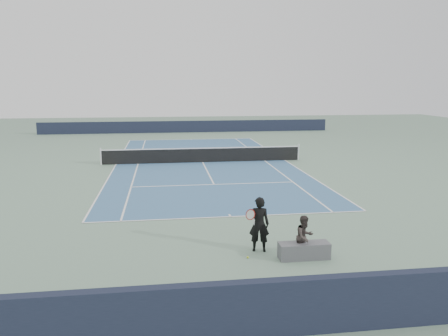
{
  "coord_description": "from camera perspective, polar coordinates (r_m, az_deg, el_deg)",
  "views": [
    {
      "loc": [
        -2.45,
        -27.73,
        5.02
      ],
      "look_at": [
        0.33,
        -7.7,
        1.1
      ],
      "focal_mm": 35.0,
      "sensor_mm": 36.0,
      "label": 1
    }
  ],
  "objects": [
    {
      "name": "tennis_ball",
      "position": [
        13.02,
        3.12,
        -11.57
      ],
      "size": [
        0.07,
        0.07,
        0.07
      ],
      "primitive_type": "sphere",
      "color": "#C2D82C",
      "rests_on": "ground"
    },
    {
      "name": "tennis_net",
      "position": [
        28.2,
        -2.82,
        1.75
      ],
      "size": [
        12.9,
        0.1,
        1.07
      ],
      "color": "silver",
      "rests_on": "ground"
    },
    {
      "name": "windscreen_near",
      "position": [
        9.33,
        8.72,
        -17.46
      ],
      "size": [
        30.0,
        0.25,
        1.2
      ],
      "primitive_type": "cube",
      "color": "black",
      "rests_on": "ground"
    },
    {
      "name": "tennis_player",
      "position": [
        13.31,
        4.6,
        -7.32
      ],
      "size": [
        0.81,
        0.58,
        1.7
      ],
      "color": "black",
      "rests_on": "ground"
    },
    {
      "name": "ground",
      "position": [
        28.28,
        -2.81,
        0.74
      ],
      "size": [
        80.0,
        80.0,
        0.0
      ],
      "primitive_type": "plane",
      "color": "slate"
    },
    {
      "name": "court_surface",
      "position": [
        28.28,
        -2.81,
        0.75
      ],
      "size": [
        10.97,
        23.77,
        0.01
      ],
      "primitive_type": "cube",
      "color": "#3B648D",
      "rests_on": "ground"
    },
    {
      "name": "spectator_bench",
      "position": [
        13.06,
        10.44,
        -9.65
      ],
      "size": [
        1.54,
        1.05,
        1.3
      ],
      "color": "#545459",
      "rests_on": "ground"
    },
    {
      "name": "windscreen_far",
      "position": [
        45.89,
        -4.83,
        5.41
      ],
      "size": [
        30.0,
        0.25,
        1.2
      ],
      "primitive_type": "cube",
      "color": "black",
      "rests_on": "ground"
    }
  ]
}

